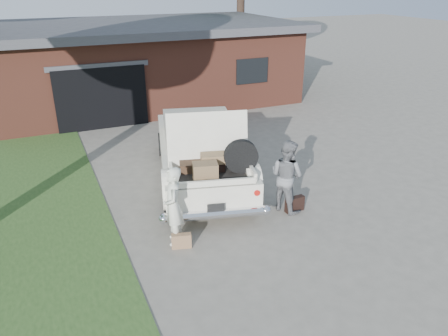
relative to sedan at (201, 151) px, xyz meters
name	(u,v)px	position (x,y,z in m)	size (l,w,h in m)	color
ground	(235,222)	(-0.14, -2.46, -0.83)	(90.00, 90.00, 0.00)	gray
house	(144,61)	(0.84, 9.01, 0.84)	(12.80, 7.80, 3.30)	brown
sedan	(201,151)	(0.00, 0.00, 0.00)	(3.50, 5.99, 2.33)	white
woman_left	(173,206)	(-1.62, -2.65, 0.01)	(0.61, 0.40, 1.67)	silver
woman_right	(287,176)	(1.21, -2.37, 0.04)	(0.84, 0.66, 1.73)	slate
suitcase_left	(181,241)	(-1.56, -2.92, -0.67)	(0.41, 0.13, 0.31)	#926C4A
suitcase_right	(295,204)	(1.37, -2.55, -0.65)	(0.47, 0.15, 0.36)	black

